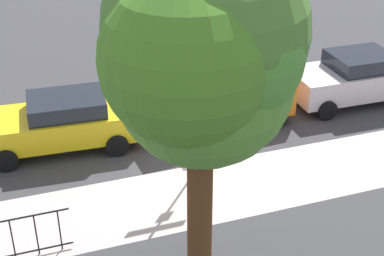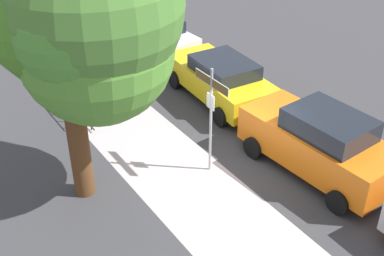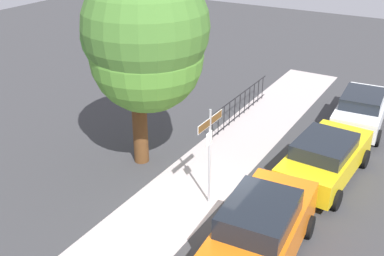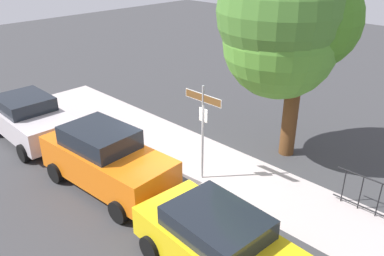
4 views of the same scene
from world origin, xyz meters
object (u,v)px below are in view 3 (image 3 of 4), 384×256
car_orange (261,231)px  car_white (362,109)px  car_yellow (325,157)px  street_sign (210,140)px  shade_tree (142,37)px

car_orange → car_white: size_ratio=1.00×
car_yellow → car_white: car_yellow is taller
car_yellow → car_white: (4.80, -0.12, -0.01)m
street_sign → car_white: bearing=-19.3°
car_orange → car_white: 9.61m
shade_tree → car_yellow: bearing=-67.2°
car_white → car_yellow: bearing=175.0°
street_sign → shade_tree: size_ratio=0.45×
car_white → shade_tree: bearing=138.2°
street_sign → shade_tree: 3.85m
street_sign → car_white: street_sign is taller
street_sign → car_orange: size_ratio=0.68×
street_sign → car_white: size_ratio=0.68×
shade_tree → car_yellow: (2.31, -5.49, -3.78)m
street_sign → car_yellow: (3.10, -2.64, -1.31)m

